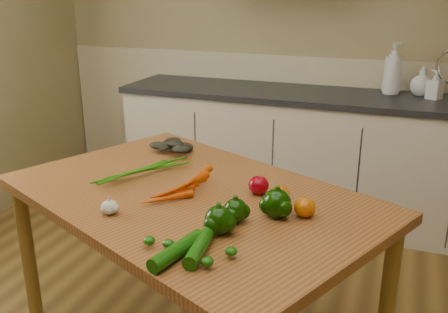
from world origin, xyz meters
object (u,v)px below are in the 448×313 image
Objects in this scene: tomato_b at (280,194)px; zucchini_b at (177,251)px; garlic_bulb at (109,207)px; pepper_c at (219,220)px; tomato_c at (305,207)px; zucchini_a at (199,247)px; tomato_a at (259,185)px; soap_bottle_a at (393,68)px; soap_bottle_b at (435,85)px; pepper_a at (236,211)px; carrot_bunch at (169,180)px; leafy_greens at (178,143)px; soap_bottle_c at (422,81)px; table at (191,213)px; pepper_b at (277,203)px.

zucchini_b is at bearing -110.65° from tomato_b.
garlic_bulb is 0.43m from pepper_c.
tomato_c reaches higher than zucchini_a.
soap_bottle_a is at bearing 76.80° from tomato_a.
zucchini_a is (0.42, -0.15, -0.00)m from garlic_bulb.
soap_bottle_b reaches higher than pepper_a.
leafy_greens is (-0.17, 0.42, 0.02)m from carrot_bunch.
garlic_bulb is 0.27× the size of zucchini_b.
soap_bottle_c reaches higher than tomato_b.
pepper_c is (-0.62, -2.09, -0.14)m from soap_bottle_c.
pepper_a is at bearing -90.93° from tomato_a.
table is 0.16m from carrot_bunch.
pepper_b is (0.58, 0.19, 0.03)m from garlic_bulb.
soap_bottle_a is 1.83× the size of soap_bottle_b.
tomato_c is (0.67, 0.23, 0.01)m from garlic_bulb.
soap_bottle_c reaches higher than pepper_a.
garlic_bulb is at bearing 1.20° from soap_bottle_b.
pepper_c is at bearing -112.18° from tomato_b.
table is at bearing 129.32° from pepper_c.
tomato_a is (-0.40, -1.71, -0.23)m from soap_bottle_a.
tomato_a is (0.00, 0.27, -0.00)m from pepper_a.
leafy_greens is 1.00m from zucchini_a.
tomato_b is (-0.02, 0.12, -0.02)m from pepper_b.
pepper_c is at bearing -0.29° from garlic_bulb.
tomato_a is 1.05× the size of tomato_c.
leafy_greens is 0.83m from pepper_b.
table is 8.68× the size of zucchini_a.
tomato_b is (0.10, -0.05, -0.00)m from tomato_a.
zucchini_b is at bearing -64.54° from leafy_greens.
soap_bottle_a is 4.10× the size of tomato_a.
leafy_greens is at bearing 109.98° from soap_bottle_a.
garlic_bulb reaches higher than table.
pepper_b reaches higher than garlic_bulb.
soap_bottle_a is at bearing 67.60° from garlic_bulb.
tomato_a is (0.52, -0.35, -0.02)m from leafy_greens.
leafy_greens is 2.59× the size of tomato_a.
pepper_b is at bearing 90.56° from soap_bottle_c.
soap_bottle_a is 4.48× the size of tomato_b.
soap_bottle_c is (0.19, 0.01, -0.08)m from soap_bottle_a.
pepper_a is (-0.41, -1.98, -0.23)m from soap_bottle_a.
table is 21.36× the size of tomato_a.
pepper_c is at bearing -17.32° from carrot_bunch.
tomato_a is at bearing 42.74° from table.
garlic_bulb is at bearing -161.28° from tomato_c.
pepper_b is 0.24m from pepper_c.
pepper_c reaches higher than carrot_bunch.
soap_bottle_c is 2.98× the size of garlic_bulb.
tomato_c is at bearing 20.81° from pepper_b.
leafy_greens is 0.63m from tomato_a.
carrot_bunch is (-0.95, -1.80, -0.16)m from soap_bottle_c.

